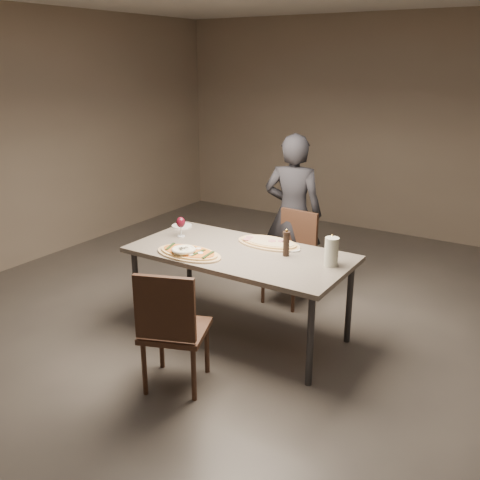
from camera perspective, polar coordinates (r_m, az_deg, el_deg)
The scene contains 14 objects.
room at distance 4.16m, azimuth -0.00°, elevation 7.19°, with size 7.00×7.00×7.00m.
dining_table at distance 4.36m, azimuth -0.00°, elevation -1.95°, with size 1.80×0.90×0.75m.
zucchini_pizza at distance 4.29m, azimuth -5.47°, elevation -1.37°, with size 0.59×0.32×0.05m.
ham_pizza at distance 4.51m, azimuth 3.08°, elevation -0.29°, with size 0.57×0.32×0.04m.
bread_basket at distance 4.25m, azimuth -6.03°, elevation -1.21°, with size 0.19×0.19×0.07m.
oil_dish at distance 4.39m, azimuth 5.69°, elevation -1.03°, with size 0.12×0.12×0.01m.
pepper_mill_left at distance 4.23m, azimuth 4.95°, elevation -0.35°, with size 0.06×0.06×0.22m.
pepper_mill_right at distance 4.12m, azimuth 9.73°, elevation -1.03°, with size 0.06×0.06×0.23m.
carafe at distance 4.08m, azimuth 9.73°, elevation -1.24°, with size 0.11×0.11×0.22m.
wine_glass at distance 4.71m, azimuth -6.34°, elevation 1.82°, with size 0.08×0.08×0.18m.
side_plate at distance 5.02m, azimuth -6.22°, elevation 1.52°, with size 0.19×0.19×0.01m.
chair_near at distance 3.72m, azimuth -7.36°, elevation -8.96°, with size 0.56×0.56×0.91m.
chair_far at distance 5.14m, azimuth 5.64°, elevation -1.23°, with size 0.44×0.44×0.87m.
diner at distance 5.29m, azimuth 5.66°, elevation 2.79°, with size 0.58×0.38×1.58m, color black.
Camera 1 is at (2.18, -3.45, 2.23)m, focal length 40.00 mm.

